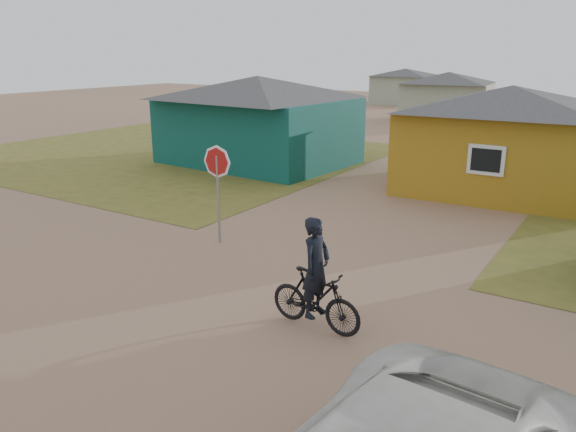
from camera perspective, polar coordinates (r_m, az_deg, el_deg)
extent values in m
plane|color=#967056|center=(11.58, -7.60, -9.86)|extent=(120.00, 120.00, 0.00)
cube|color=olive|center=(29.90, -12.23, 6.29)|extent=(20.00, 18.00, 0.00)
cube|color=#0B3F3A|center=(26.52, -3.04, 8.64)|extent=(8.40, 6.54, 3.00)
pyramid|color=#39393C|center=(26.32, -3.11, 12.96)|extent=(8.93, 7.08, 1.00)
cube|color=#A17318|center=(22.56, 21.29, 6.16)|extent=(7.21, 6.24, 3.00)
pyramid|color=#39393C|center=(22.33, 21.82, 11.08)|extent=(7.72, 6.76, 0.90)
cube|color=silver|center=(19.61, 19.48, 5.38)|extent=(1.20, 0.06, 1.00)
cube|color=black|center=(19.58, 19.45, 5.37)|extent=(0.95, 0.04, 0.75)
cube|color=#949E88|center=(43.92, 15.84, 11.04)|extent=(6.49, 5.60, 2.80)
pyramid|color=#39393C|center=(43.80, 16.03, 13.38)|extent=(7.04, 6.15, 0.80)
cube|color=#949E88|center=(57.85, 11.74, 12.43)|extent=(5.75, 5.28, 2.70)
pyramid|color=#39393C|center=(57.76, 11.84, 14.11)|extent=(6.28, 5.81, 0.70)
cylinder|color=gray|center=(15.33, -7.09, 1.64)|extent=(0.07, 0.07, 2.43)
imported|color=black|center=(10.74, 2.81, -8.47)|extent=(1.97, 0.64, 1.17)
imported|color=black|center=(10.48, 2.86, -5.23)|extent=(0.49, 0.72, 1.92)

